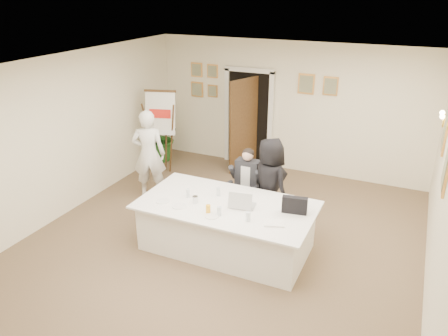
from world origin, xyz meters
The scene contains 28 objects.
floor centered at (0.00, 0.00, 0.00)m, with size 7.00×7.00×0.00m, color brown.
ceiling centered at (0.00, 0.00, 2.80)m, with size 6.00×7.00×0.02m, color white.
wall_back centered at (0.00, 3.50, 1.40)m, with size 6.00×0.10×2.80m, color white.
wall_front centered at (0.00, -3.50, 1.40)m, with size 6.00×0.10×2.80m, color white.
wall_left centered at (-3.00, 0.00, 1.40)m, with size 0.10×7.00×2.80m, color white.
wall_right centered at (3.00, 0.00, 1.40)m, with size 0.10×7.00×2.80m, color white.
doorway centered at (-0.88, 3.32, 1.04)m, with size 1.14×0.86×2.20m.
pictures_back_wall centered at (-0.80, 3.47, 1.85)m, with size 3.40×0.06×0.80m, color #E1A04C, non-canonical shape.
pictures_right_wall centered at (2.97, 1.20, 1.75)m, with size 0.06×2.20×0.80m, color #E1A04C, non-canonical shape.
wall_sconce centered at (2.90, 1.20, 2.10)m, with size 0.20×0.30×0.24m, color gold, non-canonical shape.
conference_table centered at (0.13, -0.01, 0.39)m, with size 2.66×1.42×0.78m.
seated_man centered at (0.03, 1.05, 0.65)m, with size 0.56×0.59×1.30m, color black, non-canonical shape.
flip_chart centered at (-2.36, 2.17, 0.84)m, with size 0.66×0.48×1.81m.
standing_man centered at (-1.99, 1.07, 0.87)m, with size 0.63×0.41×1.73m, color white.
standing_woman centered at (0.50, 0.90, 0.79)m, with size 0.78×0.50×1.59m, color black.
potted_palm centered at (-2.80, 2.76, 0.58)m, with size 1.04×0.90×1.16m, color #1D521B.
laptop centered at (0.38, 0.04, 0.91)m, with size 0.36×0.37×0.28m, color #B7BABC, non-canonical shape.
laptop_bag centered at (1.13, 0.14, 0.90)m, with size 0.36×0.10×0.25m, color black.
paper_stack centered at (0.97, -0.29, 0.79)m, with size 0.28×0.20×0.03m, color white.
plate_left centered at (-0.79, -0.35, 0.78)m, with size 0.20×0.20×0.01m, color white.
plate_mid centered at (-0.48, -0.39, 0.78)m, with size 0.22×0.22×0.01m, color white.
plate_near centered at (0.09, -0.45, 0.78)m, with size 0.21×0.21×0.01m, color white.
glass_a centered at (-0.51, -0.05, 0.84)m, with size 0.06×0.06×0.14m, color silver.
glass_b centered at (0.18, -0.38, 0.84)m, with size 0.07×0.07×0.14m, color silver.
glass_c centered at (0.61, -0.36, 0.84)m, with size 0.07×0.07×0.14m, color silver.
glass_d centered at (-0.11, 0.19, 0.84)m, with size 0.06×0.06×0.14m, color silver.
oj_glass centered at (0.00, -0.39, 0.84)m, with size 0.07×0.07×0.13m, color #F7A814.
steel_jug centered at (-0.32, -0.18, 0.83)m, with size 0.08×0.08×0.11m, color silver.
Camera 1 is at (2.54, -5.37, 3.84)m, focal length 35.00 mm.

